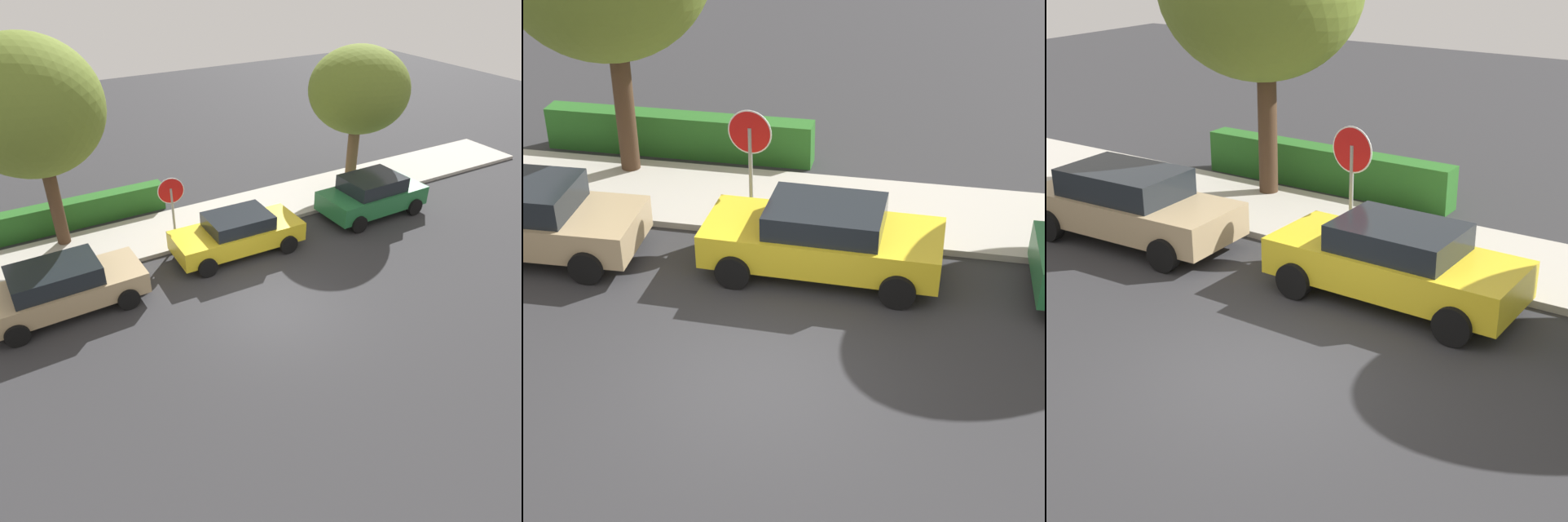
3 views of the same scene
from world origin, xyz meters
The scene contains 6 objects.
ground_plane centered at (0.00, 0.00, 0.00)m, with size 60.00×60.00×0.00m, color #2D2D30.
sidewalk_curb centered at (0.00, 5.57, 0.07)m, with size 32.00×2.83×0.14m, color #B2ADA3.
stop_sign centered at (-1.14, 4.54, 1.76)m, with size 0.88×0.11×2.52m.
parked_car_yellow centered at (0.54, 3.15, 0.73)m, with size 4.37×2.01×1.40m.
parked_car_tan centered at (-5.17, 2.78, 0.77)m, with size 4.45×2.08×1.49m.
front_yard_hedge centered at (-3.70, 7.75, 0.51)m, with size 6.55×0.61×1.02m.
Camera 2 is at (2.29, -9.34, 8.01)m, focal length 55.00 mm.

